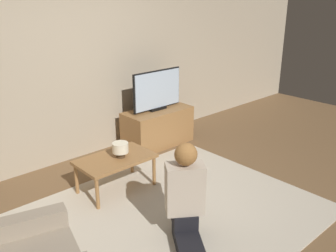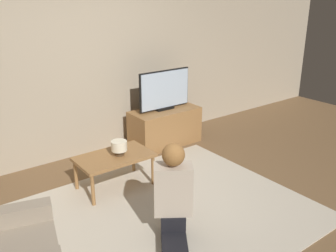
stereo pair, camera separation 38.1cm
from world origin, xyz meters
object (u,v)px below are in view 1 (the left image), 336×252
Objects in this scene: coffee_table at (115,161)px; person_kneeling at (185,193)px; tv at (157,90)px; table_lamp at (120,149)px.

coffee_table is 1.15m from person_kneeling.
coffee_table is 0.91× the size of person_kneeling.
tv reaches higher than person_kneeling.
table_lamp reaches higher than coffee_table.
tv is 0.99× the size of coffee_table.
tv is 2.27m from person_kneeling.
table_lamp is (0.10, 1.12, 0.04)m from person_kneeling.
table_lamp is (0.06, -0.03, 0.15)m from coffee_table.
person_kneeling is (-1.27, -1.85, -0.35)m from tv.
person_kneeling is 1.12m from table_lamp.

